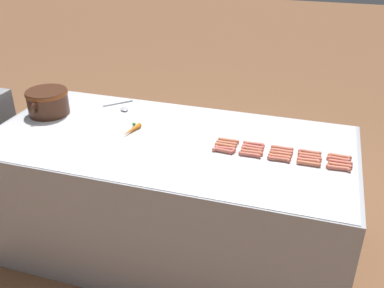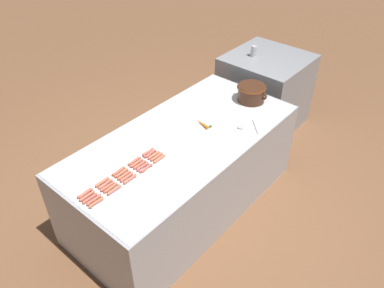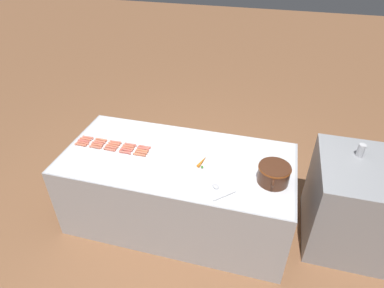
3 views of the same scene
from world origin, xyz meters
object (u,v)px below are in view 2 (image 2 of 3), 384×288
Objects in this scene: hot_dog_3 at (134,161)px; hot_dog_20 at (96,202)px; hot_dog_0 at (85,193)px; hot_dog_16 at (111,188)px; hot_dog_23 at (146,168)px; carrot at (203,124)px; hot_dog_11 at (108,186)px; bean_pot at (252,92)px; hot_dog_4 at (148,152)px; serving_spoon at (246,127)px; hot_dog_6 at (105,184)px; hot_dog_15 at (94,200)px; hot_dog_9 at (150,154)px; hot_dog_10 at (90,198)px; hot_dog_21 at (114,190)px; hot_dog_14 at (154,155)px; hot_dog_19 at (156,157)px; hot_dog_1 at (102,182)px; hot_dog_24 at (159,159)px; soda_can at (254,51)px; hot_dog_17 at (127,177)px; hot_dog_18 at (142,166)px; hot_dog_5 at (87,196)px; back_cabinet at (264,91)px; hot_dog_2 at (119,171)px; hot_dog_22 at (130,179)px; hot_dog_8 at (136,163)px.

hot_dog_20 is (0.13, -0.48, 0.00)m from hot_dog_3.
hot_dog_0 and hot_dog_16 have the same top height.
carrot is at bearing 93.65° from hot_dog_23.
hot_dog_11 is at bearing 112.69° from hot_dog_20.
hot_dog_0 is at bearing -95.40° from bean_pot.
serving_spoon is at bearing 63.79° from hot_dog_4.
hot_dog_6 is 0.17m from hot_dog_15.
hot_dog_10 is at bearing -86.89° from hot_dog_9.
hot_dog_10 is 1.00× the size of hot_dog_21.
hot_dog_14 and hot_dog_21 have the same top height.
hot_dog_20 is at bearing -84.21° from hot_dog_14.
hot_dog_9 is 1.00× the size of hot_dog_19.
hot_dog_19 is (0.10, 0.00, 0.00)m from hot_dog_4.
hot_dog_1 and hot_dog_24 have the same top height.
soda_can reaches higher than hot_dog_24.
hot_dog_11 is at bearing -82.28° from hot_dog_4.
hot_dog_4 is 1.00× the size of hot_dog_14.
hot_dog_4 is at bearing 89.76° from hot_dog_1.
hot_dog_0 is at bearing -107.57° from hot_dog_17.
hot_dog_1 is 0.34m from hot_dog_18.
hot_dog_23 is at bearing 89.64° from hot_dog_20.
carrot is at bearing 94.41° from hot_dog_24.
hot_dog_14 is at bearing 93.51° from hot_dog_16.
hot_dog_0 is 1.00× the size of hot_dog_5.
hot_dog_1 and hot_dog_9 have the same top height.
hot_dog_6 is 0.48m from hot_dog_14.
hot_dog_10 and hot_dog_11 have the same top height.
serving_spoon is at bearing 75.56° from hot_dog_5.
back_cabinet reaches higher than hot_dog_11.
back_cabinet is 2.47m from hot_dog_17.
hot_dog_21 is at bearing -87.62° from carrot.
hot_dog_15 is 1.00× the size of hot_dog_21.
hot_dog_4 is at bearing 98.82° from hot_dog_15.
soda_can reaches higher than hot_dog_1.
hot_dog_4 and hot_dog_14 have the same top height.
hot_dog_10 is 1.05× the size of soda_can.
hot_dog_10 and hot_dog_17 have the same top height.
hot_dog_2 is at bearing -90.23° from hot_dog_4.
hot_dog_5 is 0.65m from hot_dog_24.
hot_dog_23 is at bearing -86.35° from carrot.
hot_dog_15 is at bearing -96.06° from hot_dog_22.
carrot is at bearing 83.64° from hot_dog_3.
hot_dog_1 is 1.37m from serving_spoon.
back_cabinet is 2.15m from hot_dog_4.
hot_dog_8 is at bearing -94.02° from carrot.
hot_dog_14 is at bearing -95.00° from bean_pot.
hot_dog_23 is at bearing 3.48° from hot_dog_8.
back_cabinet reaches higher than hot_dog_15.
hot_dog_24 is at bearing -92.00° from bean_pot.
hot_dog_5 is at bearing -172.85° from hot_dog_15.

